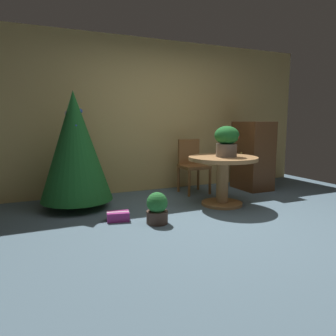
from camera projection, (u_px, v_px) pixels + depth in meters
ground_plane at (226, 223)px, 3.86m from camera, size 6.60×6.60×0.00m
back_wall_panel at (156, 116)px, 5.65m from camera, size 6.00×0.10×2.60m
round_dining_table at (223, 171)px, 4.64m from camera, size 0.99×0.99×0.71m
flower_vase at (227, 140)px, 4.57m from camera, size 0.35×0.35×0.44m
wooden_chair_far at (192, 163)px, 5.48m from camera, size 0.44×0.44×0.91m
holiday_tree at (75, 146)px, 4.42m from camera, size 0.99×0.99×1.63m
gift_box_purple at (118, 216)px, 3.95m from camera, size 0.30×0.23×0.11m
wooden_cabinet at (253, 156)px, 5.73m from camera, size 0.51×0.66×1.21m
potted_plant at (157, 208)px, 3.84m from camera, size 0.26×0.26×0.38m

